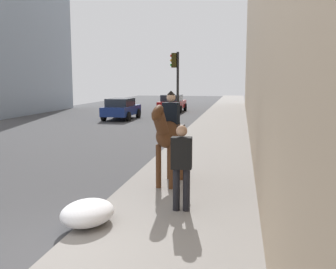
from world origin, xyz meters
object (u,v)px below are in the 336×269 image
Objects in this scene: mounted_horse_near at (169,133)px; pedestrian_greeting at (182,162)px; car_far_lane at (172,103)px; traffic_light_near_curb at (176,80)px; car_mid_lane at (121,108)px.

pedestrian_greeting is (-1.89, -0.58, -0.31)m from mounted_horse_near.
mounted_horse_near is at bearing -169.85° from car_far_lane.
traffic_light_near_curb is (11.64, 2.04, 1.59)m from pedestrian_greeting.
mounted_horse_near is 1.36× the size of pedestrian_greeting.
car_far_lane is 13.59m from traffic_light_near_curb.
car_mid_lane is at bearing 161.11° from car_far_lane.
car_mid_lane is at bearing 36.60° from traffic_light_near_curb.
pedestrian_greeting is 25.27m from car_far_lane.
car_mid_lane is (18.16, 6.88, -0.34)m from pedestrian_greeting.
car_far_lane is 1.05× the size of traffic_light_near_curb.
mounted_horse_near is 0.58× the size of car_mid_lane.
car_mid_lane is 0.99× the size of traffic_light_near_curb.
pedestrian_greeting is 0.42× the size of traffic_light_near_curb.
traffic_light_near_curb reaches higher than car_far_lane.
car_mid_lane and car_far_lane have the same top height.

